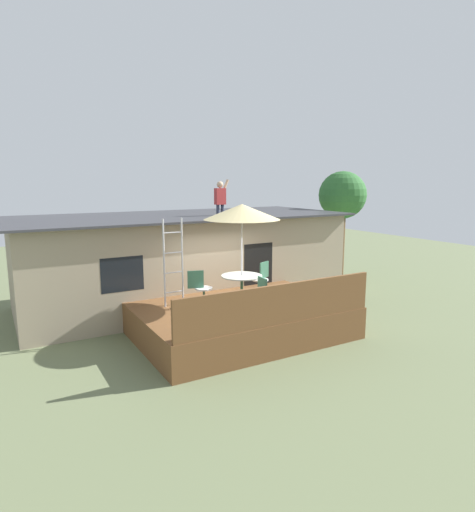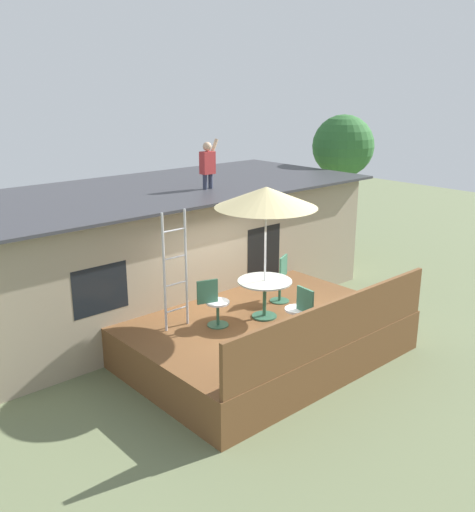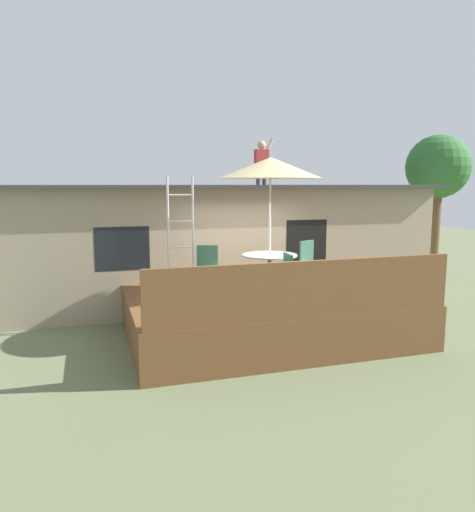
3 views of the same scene
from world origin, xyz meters
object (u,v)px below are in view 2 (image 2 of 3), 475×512
Objects in this scene: step_ladder at (175,271)px; person_figure at (208,162)px; patio_umbrella at (266,197)px; patio_chair_left at (214,303)px; patio_table at (265,288)px; backyard_tree at (343,149)px; patio_chair_near at (300,311)px; patio_chair_right at (281,279)px.

step_ladder is 1.98× the size of person_figure.
patio_umbrella reaches higher than patio_chair_left.
patio_table is 7.61m from backyard_tree.
patio_umbrella is 2.14m from patio_chair_near.
step_ladder is 2.39× the size of patio_chair_left.
step_ladder is 2.52m from patio_chair_right.
patio_umbrella is at bearing 0.00° from patio_chair_left.
patio_chair_left is 1.00× the size of patio_chair_near.
patio_chair_left and patio_chair_right have the same top height.
patio_table is 0.98m from patio_chair_right.
patio_chair_left is at bearing -157.53° from backyard_tree.
patio_umbrella is at bearing -0.00° from patio_chair_right.
step_ladder is at bearing 154.75° from patio_table.
patio_chair_left is at bearing 162.79° from patio_umbrella.
step_ladder reaches higher than patio_chair_near.
patio_chair_left is (-1.00, 0.31, -1.89)m from patio_umbrella.
step_ladder is 0.52× the size of backyard_tree.
backyard_tree is (5.65, 3.01, 2.01)m from patio_chair_right.
patio_chair_right is (0.87, 0.42, -1.89)m from patio_umbrella.
patio_chair_right is 6.71m from backyard_tree.
patio_table is 1.78m from step_ladder.
backyard_tree reaches higher than person_figure.
patio_table is at bearing -0.00° from patio_chair_right.
backyard_tree is (6.62, 4.41, 2.01)m from patio_chair_near.
person_figure is 4.42m from patio_chair_near.
patio_chair_right is at bearing 20.45° from patio_chair_left.
patio_umbrella is 2.76× the size of patio_chair_left.
patio_umbrella is 2.76× the size of patio_chair_near.
backyard_tree is at bearing 27.66° from patio_umbrella.
patio_table is 0.24× the size of backyard_tree.
patio_umbrella is 0.60× the size of backyard_tree.
patio_chair_left is at bearing -37.51° from step_ladder.
step_ladder is at bearing 154.75° from patio_umbrella.
patio_chair_left is at bearing 162.79° from patio_table.
patio_table is 0.94× the size of person_figure.
person_figure is 1.21× the size of patio_chair_right.
patio_chair_right and patio_chair_near have the same top height.
step_ladder is 8.62m from backyard_tree.
patio_umbrella reaches higher than patio_table.
patio_chair_left is 0.22× the size of backyard_tree.
step_ladder reaches higher than patio_chair_right.
step_ladder is (-1.55, 0.73, 0.51)m from patio_table.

